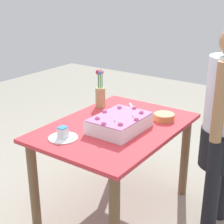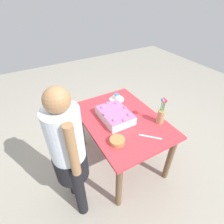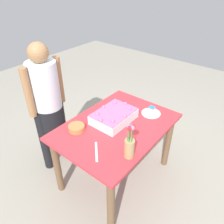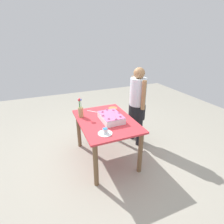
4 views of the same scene
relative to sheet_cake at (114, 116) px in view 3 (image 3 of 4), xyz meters
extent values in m
plane|color=#A09B8C|center=(0.05, 0.07, -0.79)|extent=(8.00, 8.00, 0.00)
cube|color=#D0353E|center=(0.05, 0.07, -0.07)|extent=(1.20, 0.86, 0.03)
cylinder|color=brown|center=(-0.48, -0.28, -0.44)|extent=(0.07, 0.07, 0.71)
cylinder|color=brown|center=(0.57, -0.28, -0.44)|extent=(0.07, 0.07, 0.71)
cylinder|color=brown|center=(-0.48, 0.43, -0.44)|extent=(0.07, 0.07, 0.71)
cylinder|color=brown|center=(0.57, 0.43, -0.44)|extent=(0.07, 0.07, 0.71)
cube|color=white|center=(0.00, 0.00, -0.01)|extent=(0.43, 0.32, 0.10)
cube|color=#CF679C|center=(0.00, 0.00, 0.05)|extent=(0.42, 0.31, 0.01)
sphere|color=#CF679C|center=(0.19, 0.00, 0.06)|extent=(0.04, 0.04, 0.04)
sphere|color=#CF679C|center=(0.14, 0.10, 0.06)|extent=(0.04, 0.04, 0.04)
sphere|color=#CF679C|center=(0.00, 0.14, 0.06)|extent=(0.04, 0.04, 0.04)
sphere|color=#CF679C|center=(-0.14, 0.10, 0.06)|extent=(0.04, 0.04, 0.04)
sphere|color=#CF679C|center=(-0.19, 0.00, 0.06)|extent=(0.04, 0.04, 0.04)
sphere|color=#CF679C|center=(-0.14, -0.10, 0.06)|extent=(0.04, 0.04, 0.04)
sphere|color=#CF679C|center=(0.00, -0.14, 0.06)|extent=(0.04, 0.04, 0.04)
sphere|color=#CF679C|center=(0.14, -0.10, 0.06)|extent=(0.04, 0.04, 0.04)
cone|color=#2D8438|center=(0.04, -0.08, 0.05)|extent=(0.02, 0.02, 0.02)
cone|color=#2D8438|center=(-0.11, -0.03, 0.05)|extent=(0.02, 0.02, 0.02)
cylinder|color=white|center=(-0.35, 0.23, -0.05)|extent=(0.20, 0.20, 0.01)
cube|color=white|center=(-0.35, 0.23, -0.01)|extent=(0.06, 0.06, 0.07)
cube|color=#2E80BE|center=(-0.35, 0.23, 0.03)|extent=(0.06, 0.06, 0.01)
cube|color=silver|center=(0.45, 0.17, -0.05)|extent=(0.18, 0.18, 0.00)
cylinder|color=tan|center=(0.32, 0.41, 0.03)|extent=(0.08, 0.08, 0.17)
cylinder|color=#2D8438|center=(0.33, 0.42, 0.18)|extent=(0.01, 0.01, 0.14)
sphere|color=red|center=(0.33, 0.42, 0.25)|extent=(0.04, 0.04, 0.04)
cylinder|color=#2D8438|center=(0.32, 0.43, 0.18)|extent=(0.01, 0.01, 0.14)
sphere|color=#DB6D8E|center=(0.32, 0.43, 0.25)|extent=(0.04, 0.04, 0.04)
cylinder|color=#2D8438|center=(0.31, 0.43, 0.18)|extent=(0.01, 0.01, 0.14)
sphere|color=red|center=(0.31, 0.43, 0.25)|extent=(0.04, 0.04, 0.04)
cylinder|color=#2D8438|center=(0.30, 0.40, 0.18)|extent=(0.01, 0.01, 0.14)
sphere|color=#3078CC|center=(0.30, 0.40, 0.25)|extent=(0.03, 0.03, 0.03)
cylinder|color=#2D8438|center=(0.33, 0.40, 0.18)|extent=(0.01, 0.01, 0.14)
sphere|color=#D86C8C|center=(0.33, 0.40, 0.25)|extent=(0.03, 0.03, 0.03)
cylinder|color=#C27B45|center=(0.35, -0.18, -0.03)|extent=(0.16, 0.16, 0.05)
cylinder|color=black|center=(0.44, -0.66, -0.40)|extent=(0.11, 0.11, 0.78)
cylinder|color=black|center=(0.18, -0.66, -0.40)|extent=(0.11, 0.11, 0.78)
cylinder|color=black|center=(0.31, -0.66, -0.13)|extent=(0.32, 0.31, 0.28)
cylinder|color=silver|center=(0.31, -0.66, 0.25)|extent=(0.30, 0.30, 0.52)
sphere|color=#A2744B|center=(0.31, -0.66, 0.60)|extent=(0.20, 0.20, 0.20)
cylinder|color=#A2744B|center=(0.50, -0.66, 0.25)|extent=(0.08, 0.08, 0.52)
cylinder|color=#A2744B|center=(0.12, -0.66, 0.25)|extent=(0.08, 0.08, 0.52)
camera|label=1|loc=(-1.90, -1.27, 0.93)|focal=55.00mm
camera|label=2|loc=(1.38, -0.83, 1.26)|focal=28.00mm
camera|label=3|loc=(1.42, 1.12, 1.26)|focal=35.00mm
camera|label=4|loc=(-2.32, 0.95, 1.20)|focal=28.00mm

